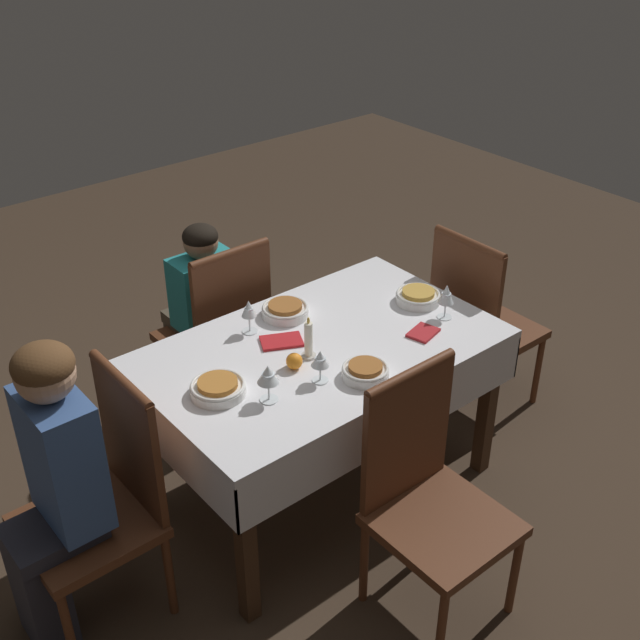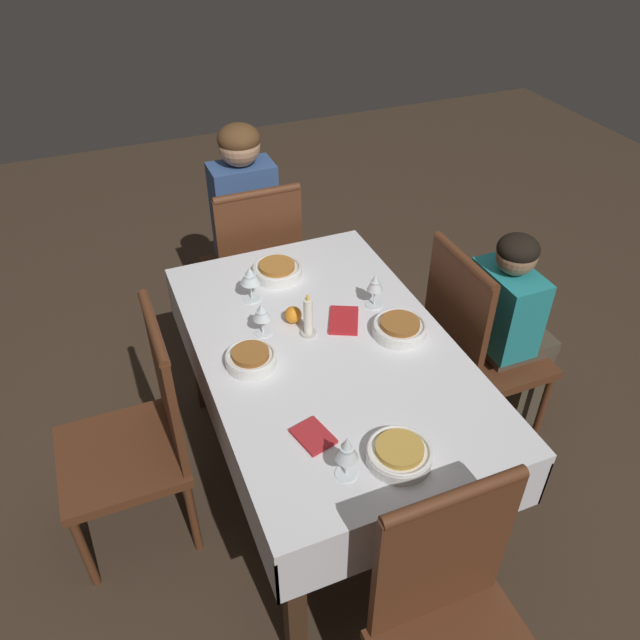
% 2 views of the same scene
% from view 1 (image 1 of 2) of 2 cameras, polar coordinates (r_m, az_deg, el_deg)
% --- Properties ---
extents(ground_plane, '(8.00, 8.00, 0.00)m').
position_cam_1_polar(ground_plane, '(3.65, 0.03, -11.70)').
color(ground_plane, '#3D2D21').
extents(dining_table, '(1.42, 0.88, 0.75)m').
position_cam_1_polar(dining_table, '(3.24, 0.03, -3.19)').
color(dining_table, silver).
rests_on(dining_table, ground_plane).
extents(chair_east, '(0.44, 0.44, 0.97)m').
position_cam_1_polar(chair_east, '(2.96, -15.04, -11.89)').
color(chair_east, '#562D19').
rests_on(chair_east, ground_plane).
extents(chair_south, '(0.44, 0.44, 0.97)m').
position_cam_1_polar(chair_south, '(3.77, -7.09, -0.62)').
color(chair_south, '#562D19').
rests_on(chair_south, ground_plane).
extents(chair_north, '(0.44, 0.44, 0.97)m').
position_cam_1_polar(chair_north, '(2.90, 7.71, -11.97)').
color(chair_north, '#562D19').
rests_on(chair_north, ground_plane).
extents(chair_west, '(0.44, 0.44, 0.97)m').
position_cam_1_polar(chair_west, '(3.89, 11.18, 0.09)').
color(chair_west, '#562D19').
rests_on(chair_west, ground_plane).
extents(person_adult_denim, '(0.34, 0.30, 1.18)m').
position_cam_1_polar(person_adult_denim, '(2.82, -18.46, -10.85)').
color(person_adult_denim, '#282833').
rests_on(person_adult_denim, ground_plane).
extents(person_child_teal, '(0.30, 0.33, 1.00)m').
position_cam_1_polar(person_child_teal, '(3.88, -8.55, 0.91)').
color(person_child_teal, '#4C4233').
rests_on(person_child_teal, ground_plane).
extents(bowl_east, '(0.20, 0.20, 0.06)m').
position_cam_1_polar(bowl_east, '(2.93, -7.28, -4.80)').
color(bowl_east, white).
rests_on(bowl_east, dining_table).
extents(wine_glass_east, '(0.08, 0.08, 0.15)m').
position_cam_1_polar(wine_glass_east, '(2.83, -3.71, -3.95)').
color(wine_glass_east, white).
rests_on(wine_glass_east, dining_table).
extents(bowl_south, '(0.20, 0.20, 0.06)m').
position_cam_1_polar(bowl_south, '(3.37, -2.49, 0.73)').
color(bowl_south, white).
rests_on(bowl_south, dining_table).
extents(wine_glass_south, '(0.06, 0.06, 0.15)m').
position_cam_1_polar(wine_glass_south, '(3.23, -5.08, 0.71)').
color(wine_glass_south, white).
rests_on(wine_glass_south, dining_table).
extents(bowl_north, '(0.18, 0.18, 0.06)m').
position_cam_1_polar(bowl_north, '(2.99, 3.24, -3.65)').
color(bowl_north, white).
rests_on(bowl_north, dining_table).
extents(wine_glass_north, '(0.07, 0.07, 0.13)m').
position_cam_1_polar(wine_glass_north, '(2.93, 0.02, -2.84)').
color(wine_glass_north, white).
rests_on(wine_glass_north, dining_table).
extents(bowl_west, '(0.19, 0.19, 0.06)m').
position_cam_1_polar(bowl_west, '(3.50, 6.94, 1.71)').
color(bowl_west, white).
rests_on(bowl_west, dining_table).
extents(wine_glass_west, '(0.07, 0.07, 0.16)m').
position_cam_1_polar(wine_glass_west, '(3.36, 8.97, 1.76)').
color(wine_glass_west, white).
rests_on(wine_glass_west, dining_table).
extents(candle_centerpiece, '(0.06, 0.06, 0.18)m').
position_cam_1_polar(candle_centerpiece, '(3.08, -0.82, -1.56)').
color(candle_centerpiece, beige).
rests_on(candle_centerpiece, dining_table).
extents(orange_fruit, '(0.06, 0.06, 0.06)m').
position_cam_1_polar(orange_fruit, '(3.04, -1.84, -2.94)').
color(orange_fruit, orange).
rests_on(orange_fruit, dining_table).
extents(napkin_red_folded, '(0.19, 0.17, 0.01)m').
position_cam_1_polar(napkin_red_folded, '(3.20, -2.75, -1.52)').
color(napkin_red_folded, red).
rests_on(napkin_red_folded, dining_table).
extents(napkin_spare_side, '(0.15, 0.12, 0.01)m').
position_cam_1_polar(napkin_spare_side, '(3.28, 7.35, -0.90)').
color(napkin_spare_side, '#AD2328').
rests_on(napkin_spare_side, dining_table).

